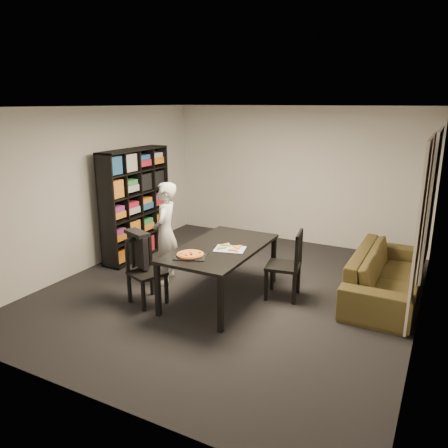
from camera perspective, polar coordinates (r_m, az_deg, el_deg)
The scene contains 16 objects.
room at distance 6.04m, azimuth 0.91°, elevation 2.63°, with size 5.01×5.51×2.61m.
window_pane at distance 5.97m, azimuth 25.58°, elevation 2.91°, with size 0.02×1.40×1.60m, color black.
window_frame at distance 5.97m, azimuth 25.53°, elevation 2.92°, with size 0.03×1.52×1.72m, color white.
curtain_left at distance 5.55m, azimuth 24.03°, elevation -1.52°, with size 0.03×0.70×2.25m, color beige.
curtain_right at distance 6.56m, azimuth 24.71°, elevation 0.89°, with size 0.03×0.70×2.25m, color beige.
bookshelf at distance 7.76m, azimuth -11.44°, elevation 2.60°, with size 0.35×1.50×1.90m, color black.
dining_table at distance 5.99m, azimuth -0.44°, elevation -3.58°, with size 1.00×1.81×0.75m.
chair_left at distance 6.05m, azimuth -10.49°, elevation -5.37°, with size 0.54×0.54×0.91m.
chair_right at distance 6.10m, azimuth 8.63°, elevation -4.74°, with size 0.52×0.52×0.97m.
draped_jacket at distance 6.07m, azimuth -11.21°, elevation -3.01°, with size 0.44×0.31×0.50m.
person at distance 6.58m, azimuth -7.66°, elevation -1.20°, with size 0.56×0.37×1.54m, color silver.
baking_tray at distance 5.60m, azimuth -4.35°, elevation -4.22°, with size 0.40×0.32×0.01m, color black.
pepperoni_pizza at distance 5.61m, azimuth -4.42°, elevation -3.99°, with size 0.35×0.35×0.03m.
kitchen_towel at distance 5.86m, azimuth 0.78°, elevation -3.29°, with size 0.40×0.30×0.01m, color silver.
pizza_slices at distance 5.90m, azimuth 0.73°, elevation -3.04°, with size 0.37×0.31×0.01m, color gold, non-canonical shape.
sofa at distance 6.58m, azimuth 20.44°, elevation -6.17°, with size 2.23×0.87×0.65m, color #463C1C.
Camera 1 is at (2.64, -5.26, 2.66)m, focal length 35.00 mm.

